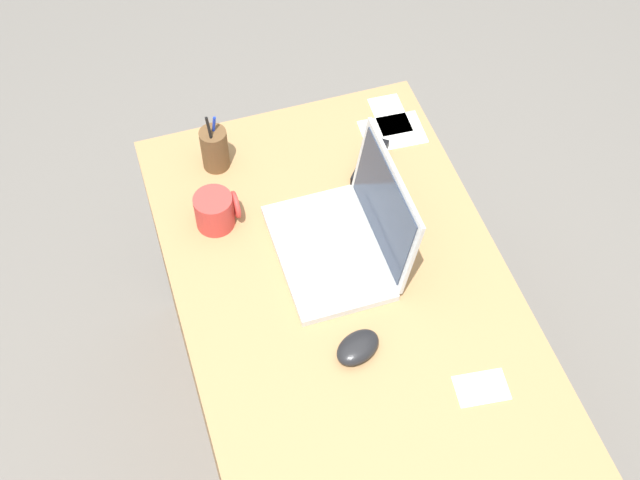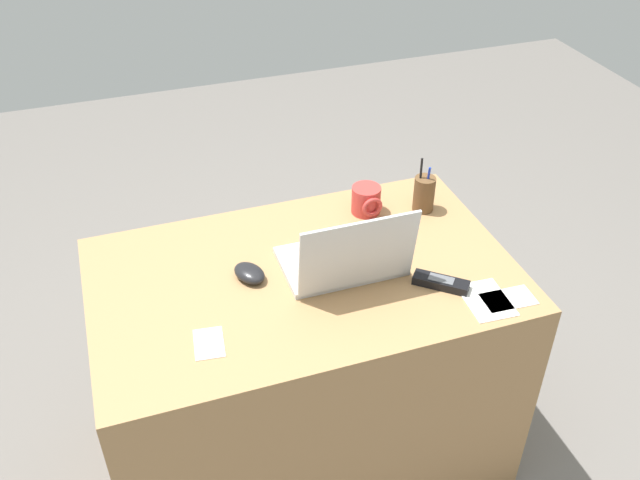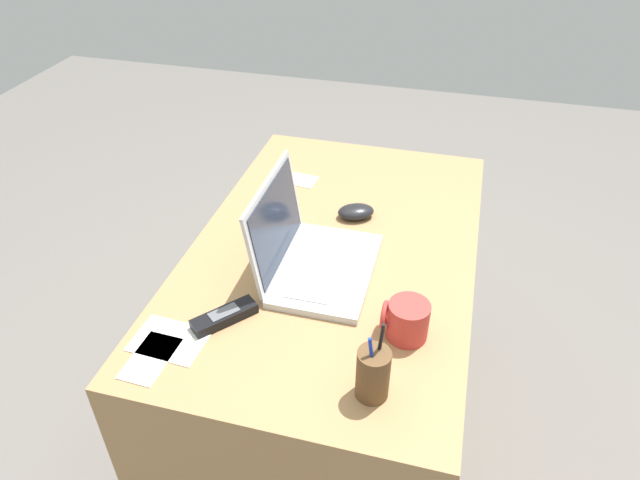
{
  "view_description": "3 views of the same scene",
  "coord_description": "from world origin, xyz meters",
  "px_view_note": "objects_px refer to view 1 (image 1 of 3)",
  "views": [
    {
      "loc": [
        0.97,
        -0.37,
        2.33
      ],
      "look_at": [
        -0.09,
        -0.03,
        0.83
      ],
      "focal_mm": 49.32,
      "sensor_mm": 36.0,
      "label": 1
    },
    {
      "loc": [
        0.43,
        1.41,
        1.93
      ],
      "look_at": [
        -0.04,
        0.01,
        0.85
      ],
      "focal_mm": 39.03,
      "sensor_mm": 36.0,
      "label": 2
    },
    {
      "loc": [
        -1.17,
        -0.27,
        1.64
      ],
      "look_at": [
        -0.09,
        0.01,
        0.82
      ],
      "focal_mm": 32.52,
      "sensor_mm": 36.0,
      "label": 3
    }
  ],
  "objects_px": {
    "computer_mouse": "(358,347)",
    "cordless_phone": "(370,162)",
    "coffee_mug_white": "(216,211)",
    "pen_holder": "(215,149)",
    "laptop": "(347,237)"
  },
  "relations": [
    {
      "from": "cordless_phone",
      "to": "coffee_mug_white",
      "type": "bearing_deg",
      "value": -81.63
    },
    {
      "from": "computer_mouse",
      "to": "cordless_phone",
      "type": "xyz_separation_m",
      "value": [
        -0.47,
        0.19,
        -0.01
      ]
    },
    {
      "from": "pen_holder",
      "to": "cordless_phone",
      "type": "bearing_deg",
      "value": 71.95
    },
    {
      "from": "coffee_mug_white",
      "to": "laptop",
      "type": "bearing_deg",
      "value": 57.64
    },
    {
      "from": "coffee_mug_white",
      "to": "cordless_phone",
      "type": "relative_size",
      "value": 0.71
    },
    {
      "from": "laptop",
      "to": "cordless_phone",
      "type": "distance_m",
      "value": 0.26
    },
    {
      "from": "laptop",
      "to": "cordless_phone",
      "type": "height_order",
      "value": "laptop"
    },
    {
      "from": "cordless_phone",
      "to": "pen_holder",
      "type": "xyz_separation_m",
      "value": [
        -0.11,
        -0.35,
        0.04
      ]
    },
    {
      "from": "laptop",
      "to": "coffee_mug_white",
      "type": "distance_m",
      "value": 0.3
    },
    {
      "from": "laptop",
      "to": "coffee_mug_white",
      "type": "xyz_separation_m",
      "value": [
        -0.16,
        -0.26,
        -0.01
      ]
    },
    {
      "from": "computer_mouse",
      "to": "laptop",
      "type": "bearing_deg",
      "value": 141.77
    },
    {
      "from": "pen_holder",
      "to": "computer_mouse",
      "type": "bearing_deg",
      "value": 14.81
    },
    {
      "from": "laptop",
      "to": "cordless_phone",
      "type": "bearing_deg",
      "value": 148.52
    },
    {
      "from": "laptop",
      "to": "computer_mouse",
      "type": "relative_size",
      "value": 3.23
    },
    {
      "from": "coffee_mug_white",
      "to": "pen_holder",
      "type": "relative_size",
      "value": 0.57
    }
  ]
}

